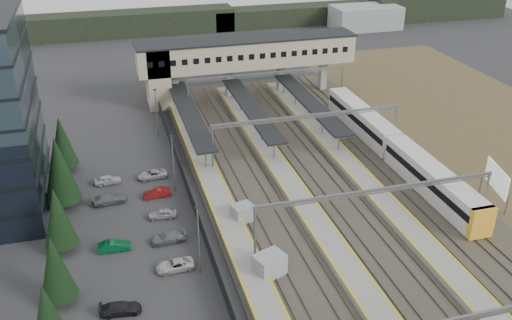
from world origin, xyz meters
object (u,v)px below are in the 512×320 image
object	(u,v)px
relay_cabin_near	(269,266)
train	(395,148)
relay_cabin_far	(243,213)
billboard	(497,179)
footbridge	(233,57)

from	to	relation	value
relay_cabin_near	train	bearing A→B (deg)	39.09
relay_cabin_far	billboard	world-z (taller)	billboard
footbridge	billboard	world-z (taller)	footbridge
relay_cabin_far	train	world-z (taller)	train
footbridge	relay_cabin_near	bearing A→B (deg)	-99.57
train	billboard	xyz separation A→B (m)	(6.36, -14.27, 1.42)
train	billboard	distance (m)	15.68
relay_cabin_near	train	world-z (taller)	train
relay_cabin_near	footbridge	bearing A→B (deg)	80.43
relay_cabin_near	billboard	xyz separation A→B (m)	(31.50, 6.16, 2.30)
train	footbridge	bearing A→B (deg)	116.96
billboard	relay_cabin_near	bearing A→B (deg)	-168.93
relay_cabin_far	train	size ratio (longest dim) A/B	0.07
relay_cabin_near	footbridge	world-z (taller)	footbridge
relay_cabin_far	billboard	xyz separation A→B (m)	(31.54, -4.68, 2.47)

